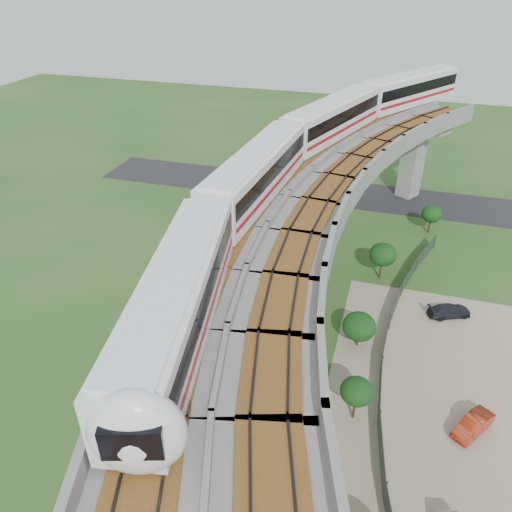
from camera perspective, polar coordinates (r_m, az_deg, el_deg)
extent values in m
plane|color=#274D1E|center=(38.49, 1.23, -10.55)|extent=(160.00, 160.00, 0.00)
cube|color=gray|center=(36.93, 22.62, -15.90)|extent=(18.00, 26.00, 0.04)
cube|color=#232326|center=(63.54, 8.55, 7.24)|extent=(60.00, 8.00, 0.03)
cube|color=#99968E|center=(63.23, 17.40, 10.12)|extent=(2.86, 2.93, 8.40)
cube|color=#99968E|center=(61.76, 18.12, 14.25)|extent=(7.21, 5.74, 1.20)
cube|color=#99968E|center=(44.20, 6.05, 2.10)|extent=(2.35, 2.51, 8.40)
cube|color=#99968E|center=(42.07, 6.42, 7.81)|extent=(7.31, 3.58, 1.20)
cube|color=#99968E|center=(28.34, -2.73, -18.14)|extent=(2.35, 2.51, 8.40)
cube|color=#99968E|center=(24.88, -3.01, -10.96)|extent=(7.31, 3.58, 1.20)
cube|color=gray|center=(56.42, 15.17, 14.22)|extent=(16.42, 20.91, 0.80)
cube|color=gray|center=(58.21, 11.51, 16.11)|extent=(8.66, 17.08, 1.00)
cube|color=gray|center=(54.39, 19.32, 13.93)|extent=(8.66, 17.08, 1.00)
cube|color=brown|center=(57.30, 13.28, 15.21)|extent=(10.68, 18.08, 0.12)
cube|color=black|center=(57.27, 13.29, 15.32)|extent=(9.69, 17.59, 0.12)
cube|color=brown|center=(55.35, 17.26, 14.08)|extent=(10.68, 18.08, 0.12)
cube|color=black|center=(55.31, 17.28, 14.20)|extent=(9.69, 17.59, 0.12)
cube|color=gray|center=(40.54, 5.85, 8.44)|extent=(11.77, 20.03, 0.80)
cube|color=gray|center=(41.70, 0.28, 10.61)|extent=(3.22, 18.71, 1.00)
cube|color=gray|center=(39.11, 11.90, 8.46)|extent=(3.22, 18.71, 1.00)
cube|color=brown|center=(41.08, 2.97, 9.58)|extent=(5.44, 19.05, 0.12)
cube|color=black|center=(41.03, 2.97, 9.73)|extent=(4.35, 18.88, 0.12)
cube|color=brown|center=(39.75, 8.89, 8.46)|extent=(5.44, 19.05, 0.12)
cube|color=black|center=(39.71, 8.90, 8.62)|extent=(4.35, 18.88, 0.12)
cube|color=gray|center=(25.21, -2.56, -7.29)|extent=(11.77, 20.03, 0.80)
cube|color=gray|center=(25.67, -12.14, -4.75)|extent=(3.22, 18.71, 1.00)
cube|color=gray|center=(24.37, 7.45, -6.45)|extent=(3.22, 18.71, 1.00)
cube|color=brown|center=(25.35, -7.52, -6.00)|extent=(5.44, 19.05, 0.12)
cube|color=black|center=(25.28, -7.54, -5.79)|extent=(4.35, 18.88, 0.12)
cube|color=brown|center=(24.68, 2.48, -6.90)|extent=(5.44, 19.05, 0.12)
cube|color=black|center=(24.61, 2.49, -6.68)|extent=(4.35, 18.88, 0.12)
cube|color=white|center=(22.87, -8.90, -5.24)|extent=(5.38, 15.24, 3.20)
cube|color=white|center=(21.91, -9.25, -1.68)|extent=(4.71, 14.41, 0.22)
cube|color=black|center=(22.61, -8.99, -4.33)|extent=(5.33, 14.66, 1.15)
cube|color=#B4121B|center=(23.32, -8.75, -6.72)|extent=(5.33, 14.66, 0.30)
cube|color=black|center=(23.77, -8.61, -8.07)|extent=(4.18, 12.88, 0.28)
cube|color=white|center=(35.89, 0.10, 9.35)|extent=(3.72, 15.15, 3.20)
cube|color=white|center=(35.28, 0.10, 11.90)|extent=(3.13, 14.36, 0.22)
cube|color=black|center=(35.72, 0.10, 10.01)|extent=(3.74, 14.56, 1.15)
cube|color=#B4121B|center=(36.18, 0.09, 8.25)|extent=(3.74, 14.56, 0.30)
cube|color=black|center=(36.46, 0.09, 7.22)|extent=(2.77, 12.85, 0.28)
cube|color=white|center=(49.46, 8.78, 15.28)|extent=(7.27, 15.09, 3.20)
cube|color=white|center=(49.02, 8.95, 17.18)|extent=(6.52, 14.21, 0.22)
cube|color=black|center=(49.34, 8.83, 15.78)|extent=(7.14, 14.54, 1.15)
cube|color=#B4121B|center=(49.67, 8.71, 14.45)|extent=(7.14, 14.54, 0.30)
cube|color=black|center=(49.88, 8.65, 13.67)|extent=(5.81, 12.70, 0.28)
cube|color=white|center=(62.66, 17.26, 17.72)|extent=(10.37, 14.09, 3.20)
cube|color=white|center=(62.32, 17.51, 19.23)|extent=(9.51, 13.16, 0.22)
cube|color=black|center=(62.57, 17.32, 18.12)|extent=(10.10, 13.61, 1.15)
cube|color=#B4121B|center=(62.83, 17.15, 17.06)|extent=(10.10, 13.61, 0.30)
cube|color=black|center=(62.99, 17.04, 16.44)|extent=(8.48, 11.76, 0.28)
ellipsoid|color=white|center=(17.67, -13.41, -19.00)|extent=(3.72, 2.72, 3.64)
cylinder|color=#2D382D|center=(53.39, 19.77, 1.54)|extent=(0.08, 0.08, 1.50)
cube|color=#2D382D|center=(51.30, 18.84, 0.46)|extent=(1.69, 4.77, 1.40)
cylinder|color=#2D382D|center=(49.21, 17.95, -0.77)|extent=(0.08, 0.08, 1.50)
cube|color=#2D382D|center=(47.14, 17.12, -2.14)|extent=(1.23, 4.91, 1.40)
cylinder|color=#2D382D|center=(45.09, 16.36, -3.67)|extent=(0.08, 0.08, 1.50)
cube|color=#2D382D|center=(43.07, 15.67, -5.39)|extent=(0.75, 4.99, 1.40)
cylinder|color=#2D382D|center=(41.09, 15.07, -7.32)|extent=(0.08, 0.08, 1.50)
cube|color=#2D382D|center=(39.16, 14.58, -9.47)|extent=(0.27, 5.04, 1.40)
cylinder|color=#2D382D|center=(37.29, 14.22, -11.87)|extent=(0.08, 0.08, 1.50)
cube|color=#2D382D|center=(35.50, 14.00, -14.55)|extent=(0.27, 5.04, 1.40)
cylinder|color=#2D382D|center=(33.81, 13.97, -17.53)|extent=(0.08, 0.08, 1.50)
cube|color=#2D382D|center=(32.23, 14.15, -20.82)|extent=(0.75, 4.99, 1.40)
cylinder|color=#2D382D|center=(30.78, 14.61, -24.45)|extent=(0.08, 0.08, 1.50)
cylinder|color=#382314|center=(56.27, 19.19, 3.27)|extent=(0.18, 0.18, 1.56)
ellipsoid|color=#113813|center=(55.65, 19.44, 4.54)|extent=(2.11, 2.11, 1.79)
cylinder|color=#382314|center=(47.03, 14.04, -1.51)|extent=(0.18, 0.18, 1.76)
ellipsoid|color=#113813|center=(46.20, 14.30, 0.17)|extent=(2.43, 2.43, 2.07)
cylinder|color=#382314|center=(39.16, 11.50, -9.37)|extent=(0.18, 0.18, 1.11)
ellipsoid|color=#113813|center=(38.33, 11.70, -7.89)|extent=(2.51, 2.51, 2.14)
cylinder|color=#382314|center=(33.83, 11.15, -16.69)|extent=(0.18, 0.18, 1.76)
ellipsoid|color=#113813|center=(32.74, 11.43, -14.92)|extent=(2.09, 2.09, 1.78)
imported|color=maroon|center=(35.46, 23.56, -17.26)|extent=(2.84, 3.41, 1.10)
imported|color=black|center=(44.15, 21.23, -5.84)|extent=(3.82, 2.82, 1.03)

